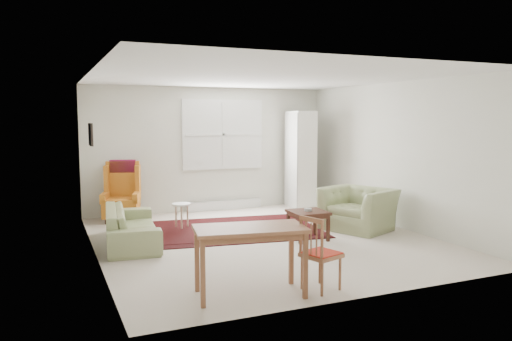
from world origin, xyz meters
name	(u,v)px	position (x,y,z in m)	size (l,w,h in m)	color
room	(259,158)	(0.02, 0.21, 1.26)	(5.04, 5.54, 2.51)	beige
rug	(224,229)	(-0.36, 0.84, 0.02)	(3.18, 2.04, 0.03)	black
sofa	(131,219)	(-1.93, 0.55, 0.38)	(1.87, 0.73, 0.76)	#8B9563
armchair	(358,205)	(1.76, 0.00, 0.42)	(1.08, 0.95, 0.84)	#8B9563
wingback_chair	(121,191)	(-1.83, 2.28, 0.55)	(0.64, 0.68, 1.11)	#C3701E
coffee_table	(308,225)	(0.63, -0.28, 0.23)	(0.55, 0.55, 0.45)	#3B1C12
stool	(182,216)	(-0.97, 1.27, 0.22)	(0.33, 0.33, 0.44)	white
cabinet	(301,160)	(1.82, 2.18, 1.01)	(0.42, 0.81, 2.02)	white
desk	(250,261)	(-1.14, -2.20, 0.37)	(1.17, 0.58, 0.74)	#925B3A
desk_chair	(321,253)	(-0.36, -2.35, 0.42)	(0.36, 0.36, 0.83)	#925B3A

